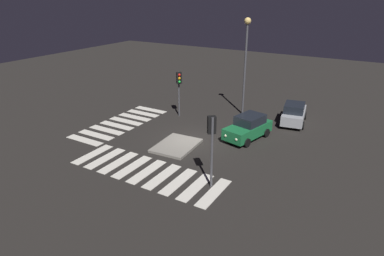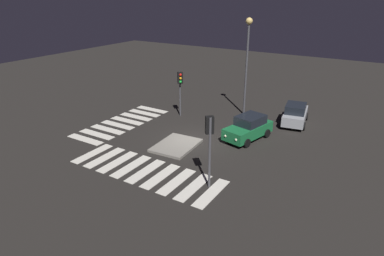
% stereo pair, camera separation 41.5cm
% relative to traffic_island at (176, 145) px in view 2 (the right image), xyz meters
% --- Properties ---
extents(ground_plane, '(80.00, 80.00, 0.00)m').
position_rel_traffic_island_xyz_m(ground_plane, '(-1.48, 0.40, -0.09)').
color(ground_plane, black).
extents(traffic_island, '(3.57, 2.78, 0.18)m').
position_rel_traffic_island_xyz_m(traffic_island, '(0.00, 0.00, 0.00)').
color(traffic_island, gray).
rests_on(traffic_island, ground).
extents(car_green, '(4.32, 2.62, 1.78)m').
position_rel_traffic_island_xyz_m(car_green, '(-3.98, 3.77, 0.78)').
color(car_green, '#196B38').
rests_on(car_green, ground).
extents(car_silver, '(4.16, 2.36, 1.73)m').
position_rel_traffic_island_xyz_m(car_silver, '(-8.89, 5.83, 0.76)').
color(car_silver, '#9EA0A5').
rests_on(car_silver, ground).
extents(traffic_light_north, '(0.53, 0.54, 4.15)m').
position_rel_traffic_island_xyz_m(traffic_light_north, '(3.31, 4.47, 3.06)').
color(traffic_light_north, '#47474C').
rests_on(traffic_light_north, ground).
extents(traffic_light_south, '(0.53, 0.54, 3.94)m').
position_rel_traffic_island_xyz_m(traffic_light_south, '(-5.41, -3.21, 2.90)').
color(traffic_light_south, '#47474C').
rests_on(traffic_light_south, ground).
extents(street_lamp, '(0.56, 0.56, 8.28)m').
position_rel_traffic_island_xyz_m(street_lamp, '(-8.87, 1.28, 5.50)').
color(street_lamp, '#47474C').
rests_on(street_lamp, ground).
extents(crosswalk_near, '(8.75, 3.20, 0.02)m').
position_rel_traffic_island_xyz_m(crosswalk_near, '(-1.48, -6.46, -0.08)').
color(crosswalk_near, silver).
rests_on(crosswalk_near, ground).
extents(crosswalk_side, '(3.20, 9.90, 0.02)m').
position_rel_traffic_island_xyz_m(crosswalk_side, '(3.92, 0.40, -0.08)').
color(crosswalk_side, silver).
rests_on(crosswalk_side, ground).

